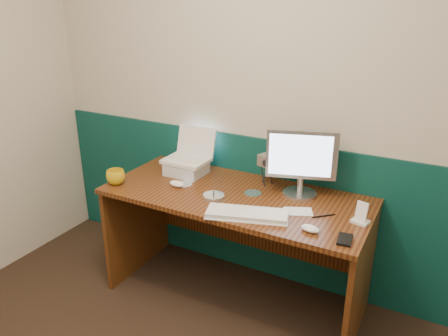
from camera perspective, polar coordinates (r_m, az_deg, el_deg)
The scene contains 19 objects.
back_wall at distance 2.76m, azimuth 7.00°, elevation 8.57°, with size 3.50×0.04×2.50m, color beige.
wainscot at distance 3.00m, azimuth 6.28°, elevation -5.57°, with size 3.48×0.02×1.00m, color #07332F.
desk at distance 2.81m, azimuth 1.47°, elevation -10.36°, with size 1.60×0.70×0.75m, color #3D180B.
laptop_riser at distance 2.92m, azimuth -4.93°, elevation -0.00°, with size 0.25×0.21×0.09m, color silver.
laptop at distance 2.87m, azimuth -5.03°, elevation 2.99°, with size 0.28×0.22×0.24m, color white, non-canonical shape.
monitor at distance 2.58m, azimuth 10.11°, elevation 0.61°, with size 0.41×0.12×0.41m, color #B5B5BA, non-canonical shape.
keyboard at distance 2.37m, azimuth 3.00°, elevation -6.07°, with size 0.43×0.14×0.03m, color white.
mouse_right at distance 2.26m, azimuth 11.21°, elevation -7.77°, with size 0.10×0.06×0.03m, color white.
mouse_left at distance 2.75m, azimuth -6.16°, elevation -2.05°, with size 0.11×0.06×0.04m, color white.
mug at distance 2.84m, azimuth -13.98°, elevation -1.16°, with size 0.12×0.12×0.09m, color gold.
camcorder at distance 2.74m, azimuth 5.62°, elevation -0.13°, with size 0.09×0.13×0.21m, color #B1B2B7, non-canonical shape.
cd_spindle at distance 2.57m, azimuth -1.35°, elevation -3.78°, with size 0.13×0.13×0.03m, color silver.
cd_loose_a at distance 2.78m, azimuth -5.28°, elevation -2.10°, with size 0.11×0.11×0.00m, color silver.
cd_loose_b at distance 2.65m, azimuth 3.77°, elevation -3.28°, with size 0.11×0.11×0.00m, color silver.
pen at distance 2.43m, azimuth 12.92°, elevation -6.11°, with size 0.01×0.01×0.13m, color black.
papers at distance 2.45m, azimuth 9.65°, elevation -5.63°, with size 0.16×0.10×0.00m, color silver.
dock at distance 2.41m, azimuth 17.38°, elevation -6.70°, with size 0.09×0.07×0.02m, color white.
music_player at distance 2.39m, azimuth 17.54°, elevation -5.43°, with size 0.06×0.01×0.10m, color white.
pda at distance 2.23m, azimuth 15.51°, elevation -9.00°, with size 0.07×0.12×0.01m, color black.
Camera 1 is at (0.96, -0.76, 1.85)m, focal length 35.00 mm.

